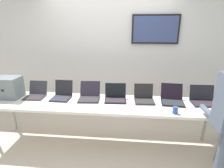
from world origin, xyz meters
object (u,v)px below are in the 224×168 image
Objects in this scene: laptop_station_5 at (172,98)px; laptop_station_6 at (203,99)px; workbench at (102,105)px; laptop_station_3 at (115,96)px; coffee_mug at (175,110)px; laptop_station_4 at (144,97)px; laptop_station_2 at (89,95)px; equipment_box at (9,87)px; laptop_station_0 at (36,94)px; laptop_station_1 at (62,94)px.

laptop_station_5 is 1.06× the size of laptop_station_6.
workbench is 10.23× the size of laptop_station_3.
coffee_mug is (-0.05, -0.39, -0.01)m from laptop_station_5.
laptop_station_4 is 3.28× the size of coffee_mug.
laptop_station_4 is at bearing 11.87° from workbench.
laptop_station_5 is at bearing -0.09° from laptop_station_2.
workbench is 1.59m from equipment_box.
laptop_station_0 is 1.02× the size of laptop_station_4.
laptop_station_2 is (0.91, 0.01, 0.00)m from laptop_station_0.
laptop_station_4 is (0.66, 0.14, 0.10)m from workbench.
laptop_station_3 is 0.93m from coffee_mug.
laptop_station_6 is at bearing 0.20° from laptop_station_0.
laptop_station_0 is 1.34m from laptop_station_3.
laptop_station_4 is at bearing 1.59° from equipment_box.
laptop_station_1 is 1.78m from coffee_mug.
laptop_station_2 reaches higher than laptop_station_0.
workbench is at bearing -10.85° from laptop_station_1.
equipment_box is 0.89m from laptop_station_1.
laptop_station_6 is at bearing 0.53° from laptop_station_3.
laptop_station_3 is 3.62× the size of coffee_mug.
laptop_station_6 is (1.37, 0.01, 0.00)m from laptop_station_3.
laptop_station_6 reaches higher than laptop_station_0.
workbench is at bearing -146.46° from laptop_station_3.
laptop_station_1 is at bearing 179.94° from laptop_station_3.
laptop_station_1 is 3.48× the size of coffee_mug.
laptop_station_0 is 0.79× the size of laptop_station_2.
laptop_station_1 reaches higher than coffee_mug.
laptop_station_0 is 2.24m from laptop_station_5.
laptop_station_3 is at bearing 33.54° from workbench.
equipment_box is at bearing -178.58° from laptop_station_5.
coffee_mug is (1.74, -0.38, -0.01)m from laptop_station_1.
laptop_station_5 is at bearing 7.40° from workbench.
coffee_mug is at bearing -142.68° from laptop_station_6.
laptop_station_2 is 1.29× the size of laptop_station_4.
laptop_station_0 is (0.43, 0.06, -0.12)m from equipment_box.
laptop_station_2 reaches higher than workbench.
workbench is 8.73× the size of laptop_station_2.
workbench is 1.58m from laptop_station_6.
laptop_station_5 is 4.10× the size of coffee_mug.
laptop_station_5 is (2.67, 0.07, -0.12)m from equipment_box.
laptop_station_4 is at bearing 135.34° from coffee_mug.
laptop_station_3 reaches higher than workbench.
laptop_station_6 is (1.80, -0.00, 0.00)m from laptop_station_2.
workbench is 9.54× the size of equipment_box.
laptop_station_2 is at bearing 1.48° from laptop_station_1.
laptop_station_0 is 3.34× the size of coffee_mug.
laptop_station_1 is at bearing -179.70° from laptop_station_6.
laptop_station_0 is at bearing -179.81° from laptop_station_5.
laptop_station_2 is (0.46, 0.01, -0.00)m from laptop_station_1.
laptop_station_0 is 0.87× the size of laptop_station_6.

